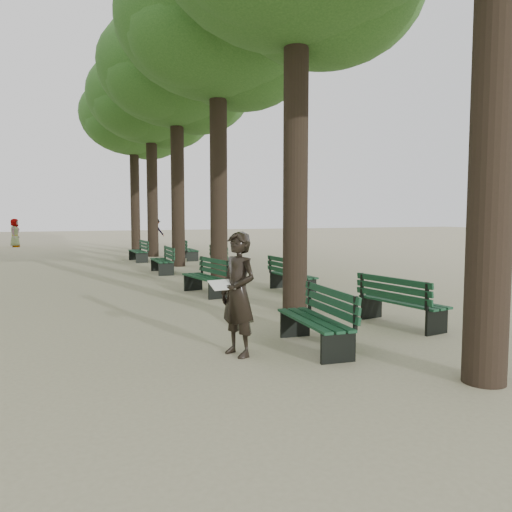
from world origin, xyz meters
name	(u,v)px	position (x,y,z in m)	size (l,w,h in m)	color
ground	(298,354)	(0.00, 0.00, 0.00)	(120.00, 120.00, 0.00)	tan
tree_central_2	(218,23)	(1.50, 8.00, 7.65)	(6.00, 6.00, 9.95)	#33261C
tree_central_3	(176,69)	(1.50, 13.00, 7.65)	(6.00, 6.00, 9.95)	#33261C
tree_central_4	(151,97)	(1.50, 18.00, 7.65)	(6.00, 6.00, 9.95)	#33261C
tree_central_5	(133,116)	(1.50, 23.00, 7.65)	(6.00, 6.00, 9.95)	#33261C
bench_left_0	(314,331)	(0.37, 0.17, 0.27)	(0.73, 1.84, 0.92)	black
bench_left_1	(205,284)	(0.37, 5.80, 0.27)	(0.79, 1.86, 0.92)	black
bench_left_2	(162,265)	(0.37, 10.88, 0.27)	(0.64, 1.82, 0.92)	black
bench_left_3	(138,255)	(0.37, 15.69, 0.27)	(0.62, 1.82, 0.92)	black
bench_right_0	(402,311)	(2.63, 0.91, 0.27)	(0.81, 1.86, 0.92)	black
bench_right_1	(292,282)	(2.63, 5.33, 0.27)	(0.62, 1.82, 0.92)	black
bench_right_2	(225,264)	(2.63, 10.65, 0.27)	(0.64, 1.82, 0.92)	black
bench_right_3	(189,254)	(2.63, 15.59, 0.27)	(0.68, 1.83, 0.92)	black
man_with_map	(238,294)	(-0.84, 0.28, 0.90)	(0.73, 0.80, 1.80)	black
pedestrian_b	(156,231)	(3.63, 27.66, 0.90)	(1.16, 0.36, 1.80)	#262628
pedestrian_d	(15,233)	(-5.12, 28.60, 0.90)	(0.88, 0.36, 1.80)	#262628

